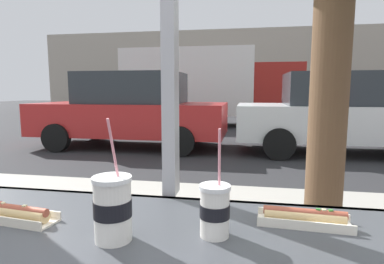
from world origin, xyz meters
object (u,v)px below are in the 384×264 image
Objects in this scene: box_truck at (207,84)px; parked_car_red at (131,110)px; soda_cup_left at (215,210)px; parked_car_white at (342,113)px; hotdog_tray_near at (304,217)px; hotdog_tray_far at (17,214)px; soda_cup_right at (113,208)px.

parked_car_red is at bearing -102.97° from box_truck.
box_truck is (-1.52, 11.69, 0.55)m from soda_cup_left.
soda_cup_left is 0.07× the size of parked_car_white.
hotdog_tray_near is 1.06× the size of hotdog_tray_far.
parked_car_red is 5.37m from box_truck.
soda_cup_left is 7.05m from parked_car_red.
parked_car_white is 0.66× the size of box_truck.
hotdog_tray_far is at bearing -171.81° from hotdog_tray_near.
soda_cup_right is 0.07× the size of parked_car_white.
soda_cup_right is 1.27× the size of hotdog_tray_far.
parked_car_red is at bearing 110.43° from soda_cup_right.
hotdog_tray_near is (0.52, 0.19, -0.07)m from soda_cup_right.
soda_cup_right is at bearing -69.57° from parked_car_red.
hotdog_tray_near is (0.26, 0.12, -0.05)m from soda_cup_left.
soda_cup_left is 1.15× the size of hotdog_tray_far.
box_truck is at bearing 77.03° from parked_car_red.
soda_cup_right reaches higher than soda_cup_left.
parked_car_white is at bearing 70.40° from soda_cup_right.
hotdog_tray_near is 0.88m from hotdog_tray_far.
parked_car_white is at bearing 67.57° from hotdog_tray_far.
box_truck is (-1.26, 11.76, 0.53)m from soda_cup_right.
soda_cup_right is 0.05× the size of box_truck.
hotdog_tray_near is 7.04m from parked_car_red.
box_truck is at bearing 124.76° from parked_car_white.
box_truck reaches higher than hotdog_tray_near.
hotdog_tray_far is (-0.34, 0.07, -0.07)m from soda_cup_right.
parked_car_white is at bearing -55.24° from box_truck.
hotdog_tray_far is 11.75m from box_truck.
parked_car_red is (-2.45, 6.58, -0.17)m from soda_cup_right.
parked_car_red is 4.79m from parked_car_white.
hotdog_tray_far is at bearing 169.09° from soda_cup_right.
soda_cup_right is 1.20× the size of hotdog_tray_near.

